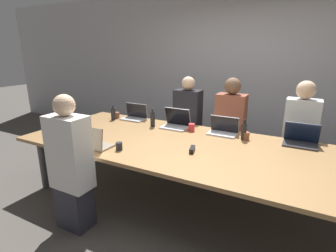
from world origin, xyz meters
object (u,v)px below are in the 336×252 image
object	(u,v)px
laptop_far_center	(223,129)
bottle_far_center	(244,131)
person_far_center	(230,129)
laptop_far_left	(135,115)
laptop_near_left	(93,142)
person_far_midleft	(187,123)
laptop_far_midleft	(176,122)
person_near_left	(71,167)
bottle_far_left	(113,114)
stapler	(192,149)
person_far_right	(299,137)
cup_far_left	(117,115)
bottle_far_midleft	(153,119)
laptop_far_right	(301,138)
cup_near_left	(119,146)
cup_far_midleft	(191,127)
cup_far_center	(245,136)

from	to	relation	value
laptop_far_center	bottle_far_center	size ratio (longest dim) A/B	1.44
person_far_center	laptop_far_left	world-z (taller)	person_far_center
bottle_far_center	laptop_near_left	world-z (taller)	bottle_far_center
person_far_midleft	laptop_far_midleft	bearing A→B (deg)	-84.53
laptop_near_left	person_near_left	bearing A→B (deg)	97.07
bottle_far_left	stapler	bearing A→B (deg)	-21.87
stapler	person_far_right	bearing A→B (deg)	36.13
laptop_far_center	stapler	distance (m)	0.75
cup_far_left	stapler	bearing A→B (deg)	-24.93
bottle_far_midleft	laptop_far_right	size ratio (longest dim) A/B	0.68
person_far_center	stapler	xyz separation A→B (m)	(-0.09, -1.14, 0.07)
laptop_far_midleft	person_far_right	world-z (taller)	person_far_right
laptop_far_midleft	laptop_far_left	world-z (taller)	laptop_far_midleft
laptop_far_center	cup_far_left	distance (m)	1.70
laptop_far_left	cup_far_left	bearing A→B (deg)	-165.40
cup_near_left	cup_far_left	xyz separation A→B (m)	(-0.88, 1.06, 0.00)
bottle_far_midleft	laptop_far_left	world-z (taller)	bottle_far_midleft
person_near_left	bottle_far_midleft	world-z (taller)	person_near_left
laptop_near_left	cup_far_midleft	world-z (taller)	laptop_near_left
cup_near_left	stapler	size ratio (longest dim) A/B	0.56
cup_far_left	stapler	xyz separation A→B (m)	(1.59, -0.74, -0.02)
cup_far_center	cup_near_left	distance (m)	1.49
laptop_near_left	laptop_far_right	bearing A→B (deg)	-149.14
laptop_far_center	stapler	bearing A→B (deg)	-98.48
person_near_left	laptop_far_midleft	bearing A→B (deg)	-104.86
laptop_far_center	laptop_near_left	world-z (taller)	laptop_near_left
cup_near_left	bottle_far_center	bearing A→B (deg)	41.44
cup_far_center	bottle_far_midleft	size ratio (longest dim) A/B	0.37
laptop_near_left	cup_near_left	distance (m)	0.30
bottle_far_left	laptop_far_left	bearing A→B (deg)	32.76
cup_near_left	laptop_far_midleft	bearing A→B (deg)	81.24
person_far_center	laptop_far_left	bearing A→B (deg)	-166.76
laptop_near_left	laptop_far_left	bearing A→B (deg)	-75.67
bottle_far_center	cup_near_left	bearing A→B (deg)	-138.56
person_far_center	laptop_far_right	xyz separation A→B (m)	(0.91, -0.36, 0.12)
laptop_near_left	laptop_far_left	xyz separation A→B (m)	(-0.31, 1.22, -0.00)
laptop_near_left	laptop_far_left	size ratio (longest dim) A/B	0.95
cup_near_left	cup_far_midleft	size ratio (longest dim) A/B	0.88
bottle_far_center	bottle_far_left	distance (m)	1.97
laptop_far_midleft	cup_near_left	bearing A→B (deg)	-98.76
laptop_far_center	cup_near_left	size ratio (longest dim) A/B	4.19
person_near_left	person_far_right	distance (m)	2.76
cup_far_left	bottle_far_left	bearing A→B (deg)	-85.43
bottle_far_center	laptop_far_left	xyz separation A→B (m)	(-1.69, 0.17, -0.04)
bottle_far_center	cup_far_midleft	world-z (taller)	bottle_far_center
cup_far_center	laptop_far_right	xyz separation A→B (m)	(0.59, 0.12, 0.03)
cup_far_left	person_far_midleft	bearing A→B (deg)	25.41
person_near_left	cup_far_left	xyz separation A→B (m)	(-0.64, 1.52, 0.11)
cup_far_center	laptop_far_right	bearing A→B (deg)	11.37
cup_far_center	stapler	distance (m)	0.78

